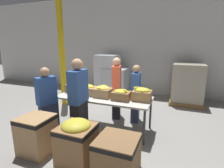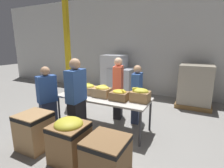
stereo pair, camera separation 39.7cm
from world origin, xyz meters
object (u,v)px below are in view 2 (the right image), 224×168
Objects in this scene: volunteer_1 at (118,89)px; donation_bin_2 at (107,155)px; pallet_stack_1 at (195,86)px; banana_box_4 at (140,95)px; volunteer_2 at (137,95)px; banana_box_1 at (88,89)px; donation_bin_1 at (70,139)px; banana_box_2 at (102,91)px; volunteer_3 at (48,100)px; donation_bin_0 at (35,130)px; pallet_stack_0 at (114,75)px; support_pillar at (67,45)px; banana_box_0 at (76,86)px; pallet_stack_2 at (122,82)px; banana_box_3 at (119,95)px; volunteer_0 at (77,100)px; sorting_table at (103,99)px.

volunteer_1 is 2.64× the size of donation_bin_2.
pallet_stack_1 is (1.87, 2.00, -0.15)m from volunteer_1.
volunteer_2 reaches higher than banana_box_4.
banana_box_1 is 1.57m from donation_bin_1.
volunteer_3 reaches higher than banana_box_2.
volunteer_2 is 2.10× the size of donation_bin_0.
banana_box_4 reaches higher than donation_bin_0.
volunteer_3 is at bearing 112.94° from donation_bin_0.
donation_bin_0 is 0.52× the size of pallet_stack_1.
pallet_stack_0 reaches higher than donation_bin_0.
banana_box_1 is 0.25× the size of pallet_stack_0.
support_pillar reaches higher than donation_bin_2.
banana_box_1 is at bearing -7.55° from banana_box_0.
banana_box_4 reaches higher than donation_bin_2.
volunteer_3 is 1.41× the size of pallet_stack_2.
donation_bin_2 is at bearing -41.50° from support_pillar.
banana_box_3 reaches higher than donation_bin_1.
volunteer_1 is at bearing 55.04° from banana_box_1.
banana_box_0 is 0.55× the size of donation_bin_0.
volunteer_0 reaches higher than pallet_stack_0.
volunteer_3 is at bearing -156.36° from banana_box_3.
banana_box_2 is 0.78m from volunteer_1.
donation_bin_0 is at bearing -133.98° from banana_box_3.
sorting_table is at bearing -3.28° from banana_box_1.
donation_bin_1 is (-0.52, -2.04, -0.33)m from volunteer_2.
pallet_stack_0 reaches higher than banana_box_1.
pallet_stack_2 is at bearing 179.92° from pallet_stack_1.
volunteer_2 is at bearing 96.08° from donation_bin_2.
volunteer_1 is at bearing -16.41° from volunteer_0.
volunteer_0 is 2.70m from support_pillar.
banana_box_4 is 1.72m from donation_bin_1.
sorting_table is 1.40m from donation_bin_1.
volunteer_3 is 3.50m from pallet_stack_0.
volunteer_2 is (0.56, -0.06, -0.08)m from volunteer_1.
volunteer_3 is at bearing -54.95° from volunteer_2.
volunteer_3 is at bearing -130.64° from pallet_stack_1.
volunteer_1 is 2.33× the size of donation_bin_0.
banana_box_2 is at bearing 94.54° from donation_bin_1.
volunteer_3 is at bearing 95.53° from volunteer_0.
banana_box_1 is (-0.45, 0.03, 0.18)m from sorting_table.
volunteer_0 reaches higher than donation_bin_2.
banana_box_0 is 1.55m from donation_bin_0.
banana_box_2 is 1.27m from volunteer_3.
banana_box_1 is 1.98m from donation_bin_2.
support_pillar is at bearing 129.89° from donation_bin_1.
donation_bin_0 is at bearing -64.24° from support_pillar.
donation_bin_1 is 4.31m from pallet_stack_0.
banana_box_0 is 0.87m from banana_box_2.
sorting_table is 1.44× the size of volunteer_3.
sorting_table is at bearing -176.24° from banana_box_4.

